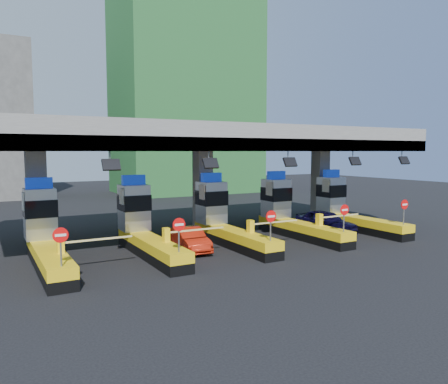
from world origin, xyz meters
TOP-DOWN VIEW (x-y plane):
  - ground at (0.00, 0.00)m, footprint 120.00×120.00m
  - toll_canopy at (0.00, 2.87)m, footprint 28.00×12.09m
  - toll_lane_far_left at (-10.00, 0.28)m, footprint 4.43×8.00m
  - toll_lane_left at (-5.00, 0.28)m, footprint 4.43×8.00m
  - toll_lane_center at (0.00, 0.28)m, footprint 4.43×8.00m
  - toll_lane_right at (5.00, 0.28)m, footprint 4.43×8.00m
  - toll_lane_far_right at (10.00, 0.28)m, footprint 4.43×8.00m
  - bg_building_scaffold at (12.00, 32.00)m, footprint 18.00×12.00m
  - van at (7.57, -0.33)m, footprint 2.30×4.68m
  - red_car at (-2.64, -0.63)m, footprint 1.79×4.03m

SIDE VIEW (x-z plane):
  - ground at x=0.00m, z-range 0.00..0.00m
  - red_car at x=-2.64m, z-range 0.00..1.29m
  - van at x=7.57m, z-range 0.00..1.54m
  - toll_lane_far_left at x=-10.00m, z-range -0.68..3.47m
  - toll_lane_left at x=-5.00m, z-range -0.68..3.47m
  - toll_lane_center at x=0.00m, z-range -0.68..3.47m
  - toll_lane_right at x=5.00m, z-range -0.68..3.47m
  - toll_lane_far_right at x=10.00m, z-range -0.68..3.47m
  - toll_canopy at x=0.00m, z-range 2.63..9.63m
  - bg_building_scaffold at x=12.00m, z-range 0.00..28.00m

